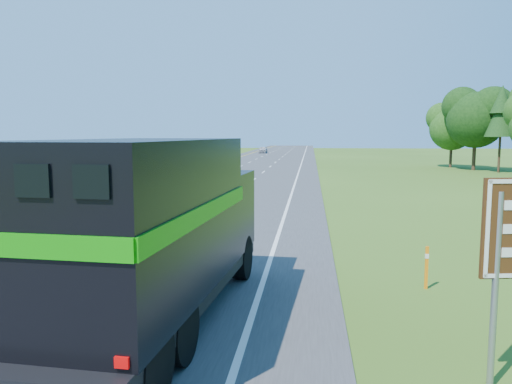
{
  "coord_description": "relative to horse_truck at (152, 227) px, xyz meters",
  "views": [
    {
      "loc": [
        6.73,
        4.16,
        3.98
      ],
      "look_at": [
        4.35,
        25.91,
        1.44
      ],
      "focal_mm": 35.0,
      "sensor_mm": 36.0,
      "label": 1
    }
  ],
  "objects": [
    {
      "name": "white_suv",
      "position": [
        -6.92,
        42.07,
        -1.09
      ],
      "size": [
        3.37,
        7.04,
        1.94
      ],
      "primitive_type": "imported",
      "rotation": [
        0.0,
        0.0,
        -0.02
      ],
      "color": "silver",
      "rests_on": "road"
    },
    {
      "name": "delineator",
      "position": [
        6.23,
        3.16,
        -1.49
      ],
      "size": [
        0.09,
        0.05,
        1.12
      ],
      "color": "orange",
      "rests_on": "ground"
    },
    {
      "name": "lane_markings",
      "position": [
        -3.51,
        36.06,
        -2.05
      ],
      "size": [
        11.15,
        260.0,
        0.01
      ],
      "color": "yellow",
      "rests_on": "road"
    },
    {
      "name": "horse_truck",
      "position": [
        0.0,
        0.0,
        0.0
      ],
      "size": [
        3.3,
        8.85,
        3.84
      ],
      "rotation": [
        0.0,
        0.0,
        -0.07
      ],
      "color": "black",
      "rests_on": "road"
    },
    {
      "name": "road",
      "position": [
        -3.51,
        36.06,
        -2.08
      ],
      "size": [
        15.0,
        260.0,
        0.04
      ],
      "primitive_type": "cube",
      "color": "#38383A",
      "rests_on": "ground"
    },
    {
      "name": "far_car",
      "position": [
        -6.73,
        94.67,
        -1.36
      ],
      "size": [
        1.68,
        4.12,
        1.4
      ],
      "primitive_type": "imported",
      "rotation": [
        0.0,
        0.0,
        0.01
      ],
      "color": "#AFAFB6",
      "rests_on": "road"
    }
  ]
}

